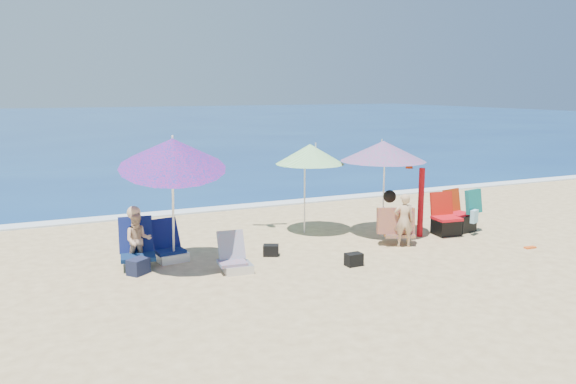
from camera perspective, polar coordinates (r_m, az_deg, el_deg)
name	(u,v)px	position (r m, az deg, el deg)	size (l,w,h in m)	color
ground	(330,267)	(9.59, 4.15, -7.32)	(120.00, 120.00, 0.00)	#D8BC84
sea	(79,123)	(53.28, -19.87, 6.41)	(120.00, 80.00, 0.12)	navy
foam	(229,208)	(14.13, -5.81, -1.56)	(120.00, 0.50, 0.04)	white
umbrella_turquoise	(383,151)	(11.39, 9.34, 3.98)	(2.03, 2.03, 1.90)	white
umbrella_striped	(310,154)	(11.46, 2.18, 3.74)	(1.72, 1.72, 1.82)	silver
umbrella_blue	(173,153)	(9.20, -11.26, 3.74)	(1.92, 1.98, 2.29)	white
furled_umbrella	(419,195)	(11.60, 12.69, -0.28)	(0.30, 0.42, 1.50)	#A20B12
chair_navy	(169,250)	(10.09, -11.56, -5.56)	(0.57, 0.66, 0.67)	#0C1947
chair_rainbow	(235,261)	(9.33, -5.23, -6.78)	(0.55, 0.60, 0.61)	#C34E44
camp_chair_left	(446,222)	(11.95, 15.21, -2.88)	(0.60, 0.59, 0.84)	red
camp_chair_right	(462,216)	(12.31, 16.74, -2.26)	(0.70, 0.81, 0.89)	red
person_center	(399,220)	(10.90, 10.87, -2.70)	(0.80, 0.70, 1.00)	tan
person_left	(138,240)	(9.75, -14.55, -4.54)	(0.63, 0.78, 1.00)	tan
bag_navy_a	(138,266)	(9.46, -14.49, -7.09)	(0.39, 0.38, 0.25)	#181E36
bag_black_a	(271,250)	(10.15, -1.69, -5.74)	(0.32, 0.29, 0.19)	black
bag_black_b	(354,259)	(9.65, 6.47, -6.60)	(0.28, 0.19, 0.21)	black
orange_item	(530,247)	(11.50, 22.67, -5.05)	(0.22, 0.11, 0.03)	#E95518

